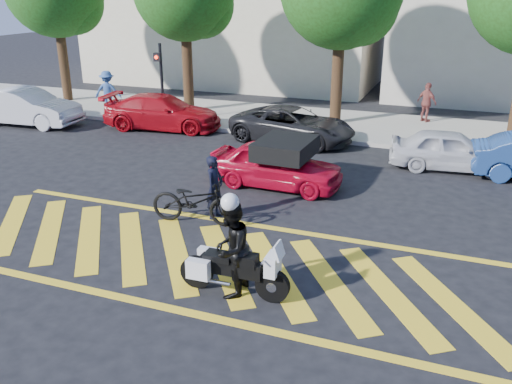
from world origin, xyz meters
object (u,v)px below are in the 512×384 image
(parked_left, at_px, (162,112))
(bicycle, at_px, (195,201))
(officer_bike, at_px, (215,187))
(red_convertible, at_px, (276,165))
(officer_moto, at_px, (231,249))
(parked_mid_left, at_px, (293,125))
(parked_mid_right, at_px, (451,150))
(police_motorcycle, at_px, (232,269))
(parked_far_left, at_px, (26,107))

(parked_left, bearing_deg, bicycle, -153.25)
(officer_bike, height_order, red_convertible, officer_bike)
(officer_moto, xyz_separation_m, parked_mid_left, (-2.02, 10.25, -0.28))
(officer_bike, height_order, bicycle, officer_bike)
(parked_left, relative_size, parked_mid_right, 1.28)
(bicycle, bearing_deg, red_convertible, -23.85)
(police_motorcycle, bearing_deg, parked_left, 124.53)
(parked_far_left, height_order, parked_left, parked_far_left)
(parked_far_left, relative_size, parked_left, 0.96)
(bicycle, relative_size, officer_moto, 1.19)
(parked_far_left, distance_m, parked_left, 5.57)
(parked_mid_left, relative_size, parked_mid_right, 1.25)
(bicycle, distance_m, officer_moto, 3.30)
(officer_bike, bearing_deg, red_convertible, -11.49)
(bicycle, relative_size, parked_far_left, 0.48)
(parked_far_left, bearing_deg, police_motorcycle, -128.49)
(parked_far_left, height_order, parked_mid_left, parked_far_left)
(red_convertible, distance_m, parked_mid_left, 4.70)
(parked_left, bearing_deg, police_motorcycle, -152.33)
(officer_moto, xyz_separation_m, parked_left, (-7.32, 10.25, -0.24))
(officer_moto, bearing_deg, police_motorcycle, 86.43)
(officer_bike, bearing_deg, parked_mid_right, -38.18)
(officer_bike, distance_m, officer_moto, 3.51)
(parked_left, bearing_deg, parked_far_left, 96.64)
(red_convertible, relative_size, parked_far_left, 0.84)
(parked_mid_right, bearing_deg, officer_moto, 152.83)
(officer_bike, relative_size, parked_far_left, 0.35)
(officer_moto, xyz_separation_m, parked_far_left, (-12.71, 8.85, -0.17))
(parked_far_left, xyz_separation_m, parked_mid_right, (16.09, 0.10, -0.12))
(police_motorcycle, xyz_separation_m, parked_mid_left, (-2.03, 10.25, 0.12))
(bicycle, xyz_separation_m, parked_far_left, (-10.69, 6.26, 0.17))
(red_convertible, bearing_deg, parked_far_left, 76.74)
(red_convertible, relative_size, parked_mid_right, 1.03)
(police_motorcycle, height_order, red_convertible, red_convertible)
(police_motorcycle, height_order, officer_moto, officer_moto)
(parked_mid_left, bearing_deg, police_motorcycle, -161.58)
(red_convertible, bearing_deg, parked_left, 55.73)
(bicycle, xyz_separation_m, parked_mid_right, (5.40, 6.37, 0.05))
(officer_bike, relative_size, bicycle, 0.73)
(police_motorcycle, bearing_deg, parked_far_left, 144.14)
(parked_mid_right, bearing_deg, parked_mid_left, 70.00)
(officer_moto, bearing_deg, parked_mid_left, -169.90)
(bicycle, bearing_deg, parked_far_left, 52.95)
(officer_bike, bearing_deg, parked_mid_left, 4.99)
(officer_bike, distance_m, parked_mid_right, 7.81)
(parked_far_left, height_order, parked_mid_right, parked_far_left)
(officer_moto, bearing_deg, parked_left, -145.52)
(parked_mid_left, distance_m, parked_mid_right, 5.55)
(officer_bike, height_order, police_motorcycle, officer_bike)
(red_convertible, xyz_separation_m, parked_mid_right, (4.46, 3.30, -0.02))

